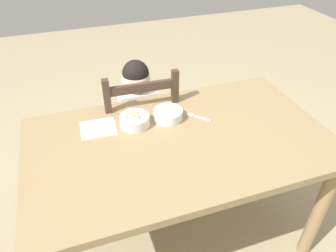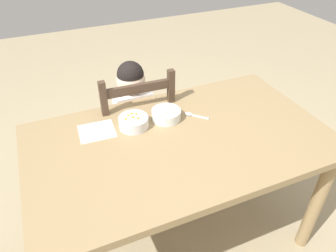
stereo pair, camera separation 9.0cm
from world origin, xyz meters
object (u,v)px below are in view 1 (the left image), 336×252
(dining_chair, at_px, (140,134))
(child_figure, at_px, (139,112))
(spoon, at_px, (194,116))
(bowl_of_carrots, at_px, (135,120))
(bowl_of_peas, at_px, (169,114))
(dining_table, at_px, (180,154))

(dining_chair, xyz_separation_m, child_figure, (0.00, -0.01, 0.18))
(child_figure, xyz_separation_m, spoon, (0.23, -0.32, 0.13))
(dining_chair, distance_m, bowl_of_carrots, 0.45)
(child_figure, bearing_deg, bowl_of_carrots, -107.47)
(child_figure, bearing_deg, bowl_of_peas, -72.52)
(bowl_of_peas, xyz_separation_m, bowl_of_carrots, (-0.18, 0.00, 0.00))
(dining_table, height_order, bowl_of_peas, bowl_of_peas)
(child_figure, relative_size, bowl_of_carrots, 6.36)
(bowl_of_carrots, height_order, spoon, bowl_of_carrots)
(dining_chair, relative_size, spoon, 8.52)
(child_figure, distance_m, bowl_of_peas, 0.34)
(child_figure, height_order, bowl_of_peas, child_figure)
(child_figure, height_order, bowl_of_carrots, child_figure)
(bowl_of_carrots, distance_m, spoon, 0.32)
(child_figure, bearing_deg, dining_chair, 110.75)
(dining_table, relative_size, dining_chair, 1.55)
(dining_table, height_order, bowl_of_carrots, bowl_of_carrots)
(bowl_of_peas, bearing_deg, dining_chair, 107.54)
(child_figure, relative_size, bowl_of_peas, 6.28)
(dining_chair, distance_m, spoon, 0.50)
(bowl_of_peas, bearing_deg, child_figure, 107.48)
(bowl_of_peas, relative_size, bowl_of_carrots, 1.01)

